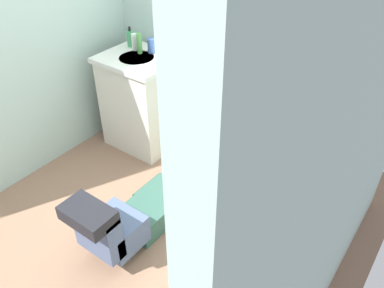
{
  "coord_description": "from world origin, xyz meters",
  "views": [
    {
      "loc": [
        1.38,
        -1.36,
        2.09
      ],
      "look_at": [
        0.05,
        0.47,
        0.45
      ],
      "focal_mm": 36.88,
      "sensor_mm": 36.0,
      "label": 1
    }
  ],
  "objects_px": {
    "vanity_cabinet": "(142,101)",
    "tissue_box": "(317,107)",
    "paper_towel_roll": "(242,205)",
    "toilet": "(306,169)",
    "toiletry_bag": "(340,114)",
    "faucet": "(149,45)",
    "bottle_white": "(135,42)",
    "person_plumber": "(136,214)",
    "bottle_green": "(139,44)",
    "soap_dispenser": "(130,38)",
    "bottle_blue": "(151,46)"
  },
  "relations": [
    {
      "from": "bottle_white",
      "to": "paper_towel_roll",
      "type": "bearing_deg",
      "value": -16.64
    },
    {
      "from": "vanity_cabinet",
      "to": "faucet",
      "type": "distance_m",
      "value": 0.47
    },
    {
      "from": "toilet",
      "to": "bottle_white",
      "type": "bearing_deg",
      "value": 177.63
    },
    {
      "from": "faucet",
      "to": "toiletry_bag",
      "type": "height_order",
      "value": "faucet"
    },
    {
      "from": "bottle_blue",
      "to": "paper_towel_roll",
      "type": "distance_m",
      "value": 1.44
    },
    {
      "from": "vanity_cabinet",
      "to": "faucet",
      "type": "relative_size",
      "value": 8.2
    },
    {
      "from": "tissue_box",
      "to": "paper_towel_roll",
      "type": "distance_m",
      "value": 0.84
    },
    {
      "from": "toiletry_bag",
      "to": "bottle_green",
      "type": "distance_m",
      "value": 1.62
    },
    {
      "from": "bottle_white",
      "to": "toilet",
      "type": "bearing_deg",
      "value": -2.37
    },
    {
      "from": "vanity_cabinet",
      "to": "faucet",
      "type": "height_order",
      "value": "faucet"
    },
    {
      "from": "bottle_green",
      "to": "bottle_blue",
      "type": "height_order",
      "value": "bottle_green"
    },
    {
      "from": "toilet",
      "to": "paper_towel_roll",
      "type": "height_order",
      "value": "toilet"
    },
    {
      "from": "tissue_box",
      "to": "bottle_green",
      "type": "relative_size",
      "value": 1.36
    },
    {
      "from": "vanity_cabinet",
      "to": "paper_towel_roll",
      "type": "relative_size",
      "value": 3.63
    },
    {
      "from": "faucet",
      "to": "paper_towel_roll",
      "type": "bearing_deg",
      "value": -20.38
    },
    {
      "from": "vanity_cabinet",
      "to": "tissue_box",
      "type": "height_order",
      "value": "tissue_box"
    },
    {
      "from": "toilet",
      "to": "toiletry_bag",
      "type": "distance_m",
      "value": 0.46
    },
    {
      "from": "toilet",
      "to": "soap_dispenser",
      "type": "distance_m",
      "value": 1.75
    },
    {
      "from": "toiletry_bag",
      "to": "soap_dispenser",
      "type": "relative_size",
      "value": 0.75
    },
    {
      "from": "faucet",
      "to": "bottle_blue",
      "type": "relative_size",
      "value": 0.86
    },
    {
      "from": "paper_towel_roll",
      "to": "soap_dispenser",
      "type": "bearing_deg",
      "value": 163.02
    },
    {
      "from": "faucet",
      "to": "person_plumber",
      "type": "height_order",
      "value": "faucet"
    },
    {
      "from": "bottle_green",
      "to": "paper_towel_roll",
      "type": "bearing_deg",
      "value": -16.35
    },
    {
      "from": "person_plumber",
      "to": "bottle_blue",
      "type": "xyz_separation_m",
      "value": [
        -0.64,
        0.97,
        0.7
      ]
    },
    {
      "from": "toiletry_bag",
      "to": "bottle_white",
      "type": "distance_m",
      "value": 1.7
    },
    {
      "from": "toilet",
      "to": "toiletry_bag",
      "type": "relative_size",
      "value": 6.05
    },
    {
      "from": "faucet",
      "to": "bottle_white",
      "type": "distance_m",
      "value": 0.12
    },
    {
      "from": "toiletry_bag",
      "to": "toilet",
      "type": "bearing_deg",
      "value": -139.23
    },
    {
      "from": "bottle_blue",
      "to": "vanity_cabinet",
      "type": "bearing_deg",
      "value": -105.98
    },
    {
      "from": "toilet",
      "to": "vanity_cabinet",
      "type": "bearing_deg",
      "value": -179.17
    },
    {
      "from": "paper_towel_roll",
      "to": "bottle_white",
      "type": "bearing_deg",
      "value": 163.36
    },
    {
      "from": "vanity_cabinet",
      "to": "paper_towel_roll",
      "type": "bearing_deg",
      "value": -14.17
    },
    {
      "from": "person_plumber",
      "to": "bottle_white",
      "type": "xyz_separation_m",
      "value": [
        -0.79,
        0.93,
        0.71
      ]
    },
    {
      "from": "toiletry_bag",
      "to": "bottle_blue",
      "type": "distance_m",
      "value": 1.55
    },
    {
      "from": "person_plumber",
      "to": "bottle_green",
      "type": "distance_m",
      "value": 1.36
    },
    {
      "from": "toiletry_bag",
      "to": "soap_dispenser",
      "type": "distance_m",
      "value": 1.78
    },
    {
      "from": "faucet",
      "to": "bottle_blue",
      "type": "bearing_deg",
      "value": -27.26
    },
    {
      "from": "tissue_box",
      "to": "bottle_blue",
      "type": "distance_m",
      "value": 1.4
    },
    {
      "from": "toiletry_bag",
      "to": "bottle_white",
      "type": "bearing_deg",
      "value": -179.17
    },
    {
      "from": "faucet",
      "to": "bottle_blue",
      "type": "height_order",
      "value": "bottle_blue"
    },
    {
      "from": "bottle_white",
      "to": "paper_towel_roll",
      "type": "height_order",
      "value": "bottle_white"
    },
    {
      "from": "toiletry_bag",
      "to": "soap_dispenser",
      "type": "xyz_separation_m",
      "value": [
        -1.77,
        0.01,
        0.08
      ]
    },
    {
      "from": "bottle_blue",
      "to": "bottle_white",
      "type": "bearing_deg",
      "value": -166.46
    },
    {
      "from": "vanity_cabinet",
      "to": "tissue_box",
      "type": "xyz_separation_m",
      "value": [
        1.43,
        0.11,
        0.38
      ]
    },
    {
      "from": "tissue_box",
      "to": "paper_towel_roll",
      "type": "height_order",
      "value": "tissue_box"
    },
    {
      "from": "toilet",
      "to": "soap_dispenser",
      "type": "xyz_separation_m",
      "value": [
        -1.67,
        0.1,
        0.52
      ]
    },
    {
      "from": "person_plumber",
      "to": "bottle_white",
      "type": "height_order",
      "value": "bottle_white"
    },
    {
      "from": "bottle_green",
      "to": "bottle_white",
      "type": "bearing_deg",
      "value": 158.99
    },
    {
      "from": "person_plumber",
      "to": "vanity_cabinet",
      "type": "bearing_deg",
      "value": 128.76
    },
    {
      "from": "bottle_white",
      "to": "bottle_blue",
      "type": "height_order",
      "value": "bottle_white"
    }
  ]
}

